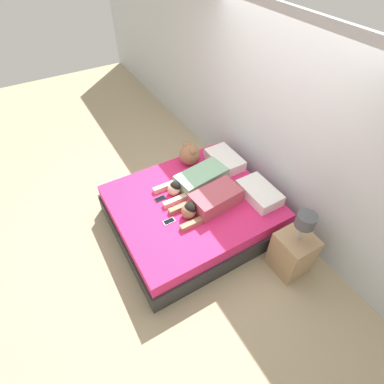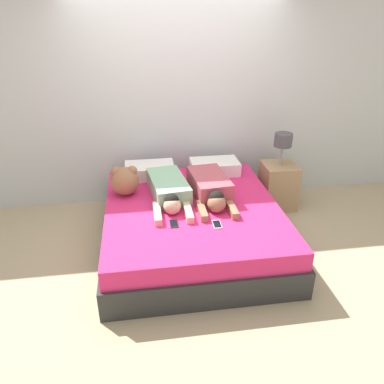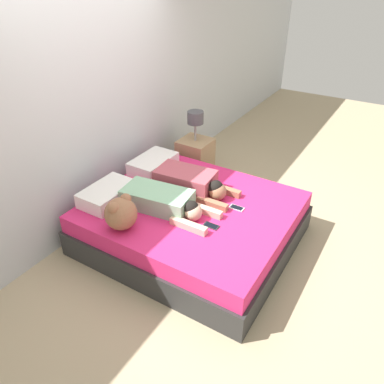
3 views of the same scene
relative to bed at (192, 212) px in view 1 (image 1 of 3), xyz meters
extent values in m
plane|color=tan|center=(0.00, 0.00, -0.24)|extent=(12.00, 12.00, 0.00)
cube|color=silver|center=(0.00, 1.19, 1.06)|extent=(12.00, 0.06, 2.60)
cube|color=#2D2D2D|center=(0.00, 0.00, -0.09)|extent=(1.85, 2.09, 0.29)
cube|color=#E5286B|center=(0.00, 0.00, 0.15)|extent=(1.79, 2.03, 0.19)
cube|color=white|center=(-0.40, 0.80, 0.32)|extent=(0.59, 0.37, 0.16)
cube|color=white|center=(0.40, 0.80, 0.32)|extent=(0.59, 0.37, 0.16)
cube|color=#8CBF99|center=(-0.22, 0.28, 0.34)|extent=(0.45, 0.75, 0.19)
sphere|color=beige|center=(-0.22, -0.15, 0.33)|extent=(0.18, 0.18, 0.18)
sphere|color=black|center=(-0.22, -0.13, 0.37)|extent=(0.15, 0.15, 0.15)
cube|color=beige|center=(-0.38, -0.19, 0.28)|extent=(0.07, 0.39, 0.07)
cube|color=beige|center=(-0.07, -0.19, 0.28)|extent=(0.07, 0.39, 0.07)
cube|color=#B24C59|center=(0.22, 0.22, 0.36)|extent=(0.42, 0.67, 0.23)
sphere|color=#A37051|center=(0.22, -0.18, 0.34)|extent=(0.19, 0.19, 0.19)
sphere|color=black|center=(0.22, -0.16, 0.38)|extent=(0.16, 0.16, 0.16)
cube|color=#A37051|center=(0.07, -0.20, 0.28)|extent=(0.07, 0.35, 0.07)
cube|color=#A37051|center=(0.38, -0.20, 0.28)|extent=(0.07, 0.35, 0.07)
cube|color=#2D2D33|center=(-0.23, -0.36, 0.25)|extent=(0.08, 0.15, 0.01)
cube|color=black|center=(-0.23, -0.36, 0.26)|extent=(0.07, 0.13, 0.00)
cube|color=silver|center=(0.18, -0.43, 0.25)|extent=(0.08, 0.15, 0.01)
cube|color=black|center=(0.18, -0.43, 0.26)|extent=(0.07, 0.13, 0.00)
sphere|color=#996647|center=(-0.69, 0.36, 0.40)|extent=(0.31, 0.31, 0.31)
sphere|color=#996647|center=(-0.77, 0.36, 0.52)|extent=(0.11, 0.11, 0.11)
sphere|color=#996647|center=(-0.60, 0.36, 0.52)|extent=(0.11, 0.11, 0.11)
cube|color=tan|center=(1.22, 0.70, 0.05)|extent=(0.41, 0.41, 0.58)
cylinder|color=#999999|center=(1.22, 0.70, 0.46)|extent=(0.03, 0.03, 0.24)
cylinder|color=#4C4C51|center=(1.22, 0.70, 0.67)|extent=(0.22, 0.22, 0.16)
camera|label=1|loc=(2.36, -1.38, 3.15)|focal=28.00mm
camera|label=2|loc=(-0.51, -3.42, 2.11)|focal=35.00mm
camera|label=3|loc=(-2.78, -1.71, 2.44)|focal=35.00mm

